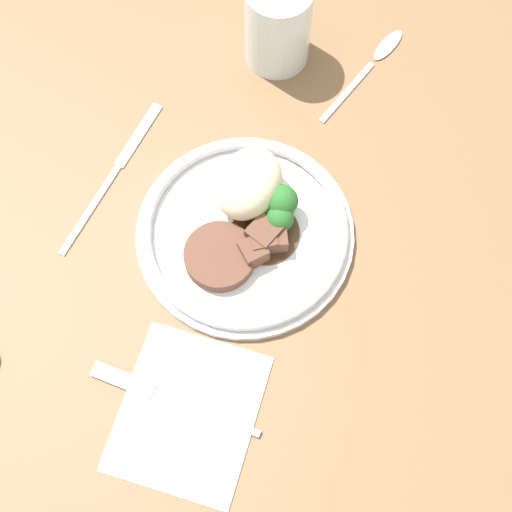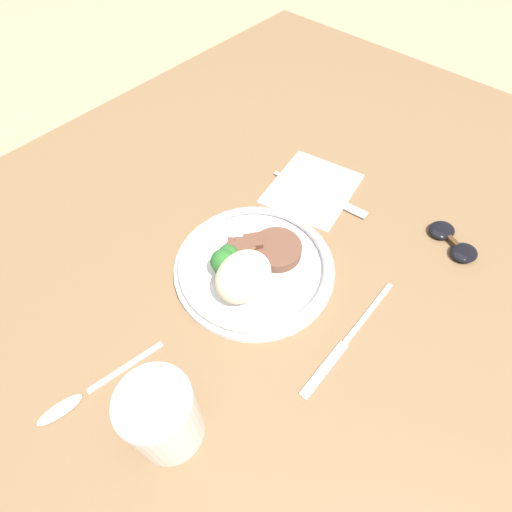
% 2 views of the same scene
% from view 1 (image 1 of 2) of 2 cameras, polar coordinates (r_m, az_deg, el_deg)
% --- Properties ---
extents(ground_plane, '(8.00, 8.00, 0.00)m').
position_cam_1_polar(ground_plane, '(0.81, -0.56, 1.28)').
color(ground_plane, '#998466').
extents(dining_table, '(1.46, 1.06, 0.03)m').
position_cam_1_polar(dining_table, '(0.79, -0.57, 1.70)').
color(dining_table, brown).
rests_on(dining_table, ground).
extents(napkin, '(0.18, 0.16, 0.00)m').
position_cam_1_polar(napkin, '(0.73, -5.45, -12.39)').
color(napkin, white).
rests_on(napkin, dining_table).
extents(plate, '(0.24, 0.24, 0.07)m').
position_cam_1_polar(plate, '(0.76, -0.67, 2.74)').
color(plate, white).
rests_on(plate, dining_table).
extents(juice_glass, '(0.08, 0.08, 0.11)m').
position_cam_1_polar(juice_glass, '(0.86, 1.75, 17.89)').
color(juice_glass, '#F4AD19').
rests_on(juice_glass, dining_table).
extents(fork, '(0.03, 0.18, 0.00)m').
position_cam_1_polar(fork, '(0.73, -7.81, -10.88)').
color(fork, silver).
rests_on(fork, napkin).
extents(knife, '(0.21, 0.01, 0.00)m').
position_cam_1_polar(knife, '(0.83, -11.16, 6.72)').
color(knife, silver).
rests_on(knife, dining_table).
extents(spoon, '(0.17, 0.04, 0.01)m').
position_cam_1_polar(spoon, '(0.91, 9.74, 15.45)').
color(spoon, silver).
rests_on(spoon, dining_table).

